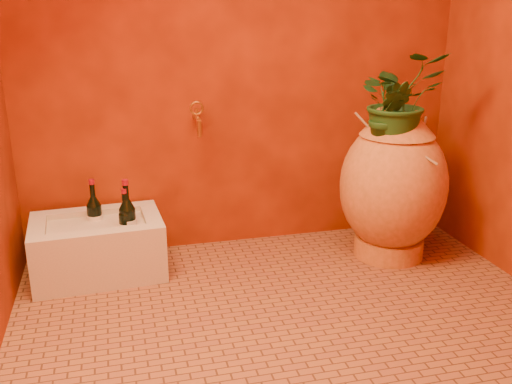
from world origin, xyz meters
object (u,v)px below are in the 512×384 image
object	(u,v)px
wine_bottle_b	(95,218)
wall_tap	(197,117)
stone_basin	(98,248)
wine_bottle_a	(128,222)
amphora	(393,185)
wine_bottle_c	(126,226)

from	to	relation	value
wine_bottle_b	wall_tap	xyz separation A→B (m)	(0.58, 0.09, 0.50)
wall_tap	stone_basin	bearing A→B (deg)	-163.33
wine_bottle_b	wall_tap	world-z (taller)	wall_tap
wine_bottle_a	wall_tap	size ratio (longest dim) A/B	1.96
stone_basin	wine_bottle_b	size ratio (longest dim) A/B	2.09
amphora	wall_tap	world-z (taller)	wall_tap
stone_basin	wine_bottle_b	bearing A→B (deg)	94.15
stone_basin	wine_bottle_c	world-z (taller)	wine_bottle_c
wine_bottle_a	wall_tap	xyz separation A→B (m)	(0.41, 0.22, 0.49)
amphora	wine_bottle_b	xyz separation A→B (m)	(-1.60, 0.24, -0.13)
stone_basin	wine_bottle_a	size ratio (longest dim) A/B	1.93
amphora	wine_bottle_a	size ratio (longest dim) A/B	2.37
amphora	wine_bottle_b	world-z (taller)	amphora
wine_bottle_a	wine_bottle_b	xyz separation A→B (m)	(-0.17, 0.14, -0.01)
stone_basin	wine_bottle_c	bearing A→B (deg)	-21.72
wine_bottle_b	wine_bottle_c	world-z (taller)	wine_bottle_b
wine_bottle_c	wall_tap	xyz separation A→B (m)	(0.42, 0.23, 0.50)
wine_bottle_b	wine_bottle_a	bearing A→B (deg)	-39.41
wine_bottle_a	wine_bottle_c	distance (m)	0.02
wine_bottle_c	wall_tap	world-z (taller)	wall_tap
wine_bottle_a	wall_tap	distance (m)	0.67
stone_basin	wine_bottle_a	world-z (taller)	wine_bottle_a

